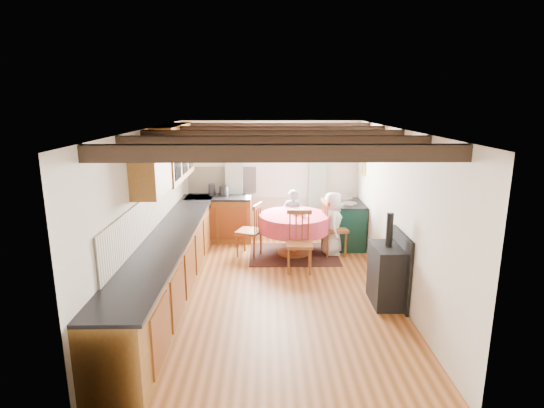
{
  "coord_description": "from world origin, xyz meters",
  "views": [
    {
      "loc": [
        -0.09,
        -5.99,
        2.78
      ],
      "look_at": [
        0.0,
        0.8,
        1.15
      ],
      "focal_mm": 28.4,
      "sensor_mm": 36.0,
      "label": 1
    }
  ],
  "objects_px": {
    "chair_right": "(334,227)",
    "child_right": "(332,224)",
    "chair_near": "(299,242)",
    "chair_left": "(249,229)",
    "dining_table": "(294,235)",
    "child_far": "(293,217)",
    "cast_iron_stove": "(388,259)",
    "aga_range": "(346,224)",
    "cup": "(304,215)"
  },
  "relations": [
    {
      "from": "cast_iron_stove",
      "to": "child_far",
      "type": "height_order",
      "value": "cast_iron_stove"
    },
    {
      "from": "child_far",
      "to": "cup",
      "type": "bearing_deg",
      "value": 108.29
    },
    {
      "from": "dining_table",
      "to": "child_right",
      "type": "height_order",
      "value": "child_right"
    },
    {
      "from": "chair_left",
      "to": "child_right",
      "type": "bearing_deg",
      "value": 111.38
    },
    {
      "from": "cast_iron_stove",
      "to": "cup",
      "type": "bearing_deg",
      "value": 119.46
    },
    {
      "from": "chair_left",
      "to": "cast_iron_stove",
      "type": "xyz_separation_m",
      "value": [
        1.99,
        -1.97,
        0.16
      ]
    },
    {
      "from": "dining_table",
      "to": "cast_iron_stove",
      "type": "xyz_separation_m",
      "value": [
        1.17,
        -1.99,
        0.27
      ]
    },
    {
      "from": "aga_range",
      "to": "child_right",
      "type": "bearing_deg",
      "value": -125.42
    },
    {
      "from": "aga_range",
      "to": "child_far",
      "type": "xyz_separation_m",
      "value": [
        -1.04,
        0.12,
        0.11
      ]
    },
    {
      "from": "cup",
      "to": "dining_table",
      "type": "bearing_deg",
      "value": 128.03
    },
    {
      "from": "chair_near",
      "to": "cup",
      "type": "xyz_separation_m",
      "value": [
        0.12,
        0.6,
        0.3
      ]
    },
    {
      "from": "child_far",
      "to": "child_right",
      "type": "distance_m",
      "value": 0.92
    },
    {
      "from": "chair_near",
      "to": "aga_range",
      "type": "relative_size",
      "value": 1.06
    },
    {
      "from": "aga_range",
      "to": "cast_iron_stove",
      "type": "bearing_deg",
      "value": -87.48
    },
    {
      "from": "cast_iron_stove",
      "to": "chair_left",
      "type": "bearing_deg",
      "value": 135.36
    },
    {
      "from": "dining_table",
      "to": "aga_range",
      "type": "height_order",
      "value": "aga_range"
    },
    {
      "from": "chair_near",
      "to": "chair_right",
      "type": "height_order",
      "value": "chair_right"
    },
    {
      "from": "chair_left",
      "to": "child_right",
      "type": "xyz_separation_m",
      "value": [
        1.53,
        0.05,
        0.09
      ]
    },
    {
      "from": "aga_range",
      "to": "cast_iron_stove",
      "type": "xyz_separation_m",
      "value": [
        0.11,
        -2.5,
        0.21
      ]
    },
    {
      "from": "child_far",
      "to": "child_right",
      "type": "height_order",
      "value": "child_right"
    },
    {
      "from": "chair_near",
      "to": "child_right",
      "type": "height_order",
      "value": "child_right"
    },
    {
      "from": "child_far",
      "to": "cast_iron_stove",
      "type": "bearing_deg",
      "value": 122.25
    },
    {
      "from": "child_right",
      "to": "child_far",
      "type": "bearing_deg",
      "value": 52.28
    },
    {
      "from": "chair_near",
      "to": "cup",
      "type": "height_order",
      "value": "chair_near"
    },
    {
      "from": "chair_near",
      "to": "chair_left",
      "type": "relative_size",
      "value": 1.03
    },
    {
      "from": "cup",
      "to": "chair_near",
      "type": "bearing_deg",
      "value": -101.17
    },
    {
      "from": "child_right",
      "to": "cast_iron_stove",
      "type": "bearing_deg",
      "value": -163.49
    },
    {
      "from": "chair_left",
      "to": "chair_right",
      "type": "distance_m",
      "value": 1.57
    },
    {
      "from": "child_far",
      "to": "child_right",
      "type": "relative_size",
      "value": 0.94
    },
    {
      "from": "cast_iron_stove",
      "to": "child_far",
      "type": "xyz_separation_m",
      "value": [
        -1.15,
        2.62,
        -0.1
      ]
    },
    {
      "from": "chair_near",
      "to": "child_right",
      "type": "bearing_deg",
      "value": 53.6
    },
    {
      "from": "dining_table",
      "to": "cast_iron_stove",
      "type": "relative_size",
      "value": 0.97
    },
    {
      "from": "aga_range",
      "to": "cup",
      "type": "bearing_deg",
      "value": -141.35
    },
    {
      "from": "chair_left",
      "to": "cup",
      "type": "relative_size",
      "value": 11.2
    },
    {
      "from": "dining_table",
      "to": "child_far",
      "type": "distance_m",
      "value": 0.65
    },
    {
      "from": "chair_near",
      "to": "cast_iron_stove",
      "type": "relative_size",
      "value": 0.78
    },
    {
      "from": "chair_right",
      "to": "aga_range",
      "type": "relative_size",
      "value": 1.09
    },
    {
      "from": "dining_table",
      "to": "chair_right",
      "type": "distance_m",
      "value": 0.76
    },
    {
      "from": "dining_table",
      "to": "cast_iron_stove",
      "type": "height_order",
      "value": "cast_iron_stove"
    },
    {
      "from": "aga_range",
      "to": "child_far",
      "type": "distance_m",
      "value": 1.05
    },
    {
      "from": "chair_right",
      "to": "cast_iron_stove",
      "type": "bearing_deg",
      "value": -176.29
    },
    {
      "from": "child_right",
      "to": "cup",
      "type": "bearing_deg",
      "value": 115.97
    },
    {
      "from": "chair_near",
      "to": "child_far",
      "type": "bearing_deg",
      "value": 93.45
    },
    {
      "from": "child_right",
      "to": "cup",
      "type": "xyz_separation_m",
      "value": [
        -0.55,
        -0.23,
        0.22
      ]
    },
    {
      "from": "chair_near",
      "to": "aga_range",
      "type": "distance_m",
      "value": 1.67
    },
    {
      "from": "chair_near",
      "to": "child_right",
      "type": "relative_size",
      "value": 0.87
    },
    {
      "from": "chair_right",
      "to": "child_right",
      "type": "distance_m",
      "value": 0.07
    },
    {
      "from": "chair_right",
      "to": "chair_near",
      "type": "bearing_deg",
      "value": 131.46
    },
    {
      "from": "chair_near",
      "to": "chair_left",
      "type": "height_order",
      "value": "chair_near"
    },
    {
      "from": "dining_table",
      "to": "chair_near",
      "type": "bearing_deg",
      "value": -87.21
    }
  ]
}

